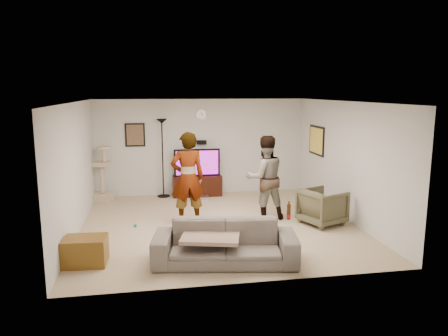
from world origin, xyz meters
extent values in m
cube|color=tan|center=(0.00, 0.00, -0.01)|extent=(5.50, 5.50, 0.02)
cube|color=white|center=(0.00, 0.00, 2.51)|extent=(5.50, 5.50, 0.02)
cube|color=silver|center=(0.00, 2.75, 1.25)|extent=(5.50, 0.04, 2.50)
cube|color=silver|center=(0.00, -2.75, 1.25)|extent=(5.50, 0.04, 2.50)
cube|color=silver|center=(-2.75, 0.00, 1.25)|extent=(0.04, 5.50, 2.50)
cube|color=silver|center=(2.75, 0.00, 1.25)|extent=(0.04, 5.50, 2.50)
cylinder|color=silver|center=(0.00, 2.72, 2.10)|extent=(0.26, 0.04, 0.26)
cube|color=black|center=(0.00, 2.69, 1.38)|extent=(0.25, 0.10, 0.10)
cube|color=brown|center=(-1.70, 2.73, 1.60)|extent=(0.42, 0.03, 0.52)
cube|color=#FDC848|center=(2.73, 1.60, 1.50)|extent=(0.03, 0.78, 0.62)
cube|color=black|center=(-0.15, 2.50, 0.26)|extent=(1.26, 0.45, 0.53)
cube|color=#BBBABD|center=(-0.11, 2.11, 0.04)|extent=(0.40, 0.30, 0.07)
cube|color=black|center=(-0.15, 2.50, 0.88)|extent=(1.19, 0.08, 0.70)
cube|color=#6C11D6|center=(-0.15, 2.46, 0.88)|extent=(1.09, 0.01, 0.62)
cylinder|color=black|center=(-1.02, 2.55, 1.01)|extent=(0.32, 0.32, 2.01)
cube|color=#BDA98D|center=(-2.53, 2.33, 0.70)|extent=(0.52, 0.52, 1.39)
imported|color=#918F9F|center=(-0.60, 0.21, 0.95)|extent=(0.73, 0.50, 1.91)
imported|color=#2A608E|center=(1.04, 0.23, 0.90)|extent=(0.93, 0.75, 1.80)
imported|color=#615751|center=(-0.21, -1.97, 0.33)|extent=(2.39, 1.26, 0.66)
cube|color=tan|center=(-0.44, -1.97, 0.45)|extent=(1.05, 0.90, 0.06)
cylinder|color=#3F1D0A|center=(0.84, -1.97, 0.79)|extent=(0.06, 0.06, 0.25)
imported|color=#494630|center=(2.12, -0.34, 0.37)|extent=(1.04, 1.03, 0.73)
cube|color=brown|center=(-2.40, -1.65, 0.22)|extent=(0.69, 0.54, 0.44)
sphere|color=#03937E|center=(-1.68, 0.12, 0.03)|extent=(0.06, 0.06, 0.06)
camera|label=1|loc=(-1.34, -8.34, 2.73)|focal=34.23mm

